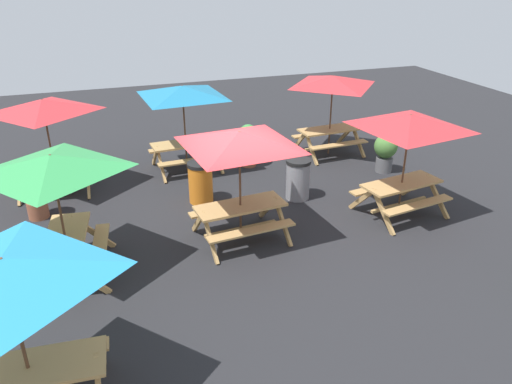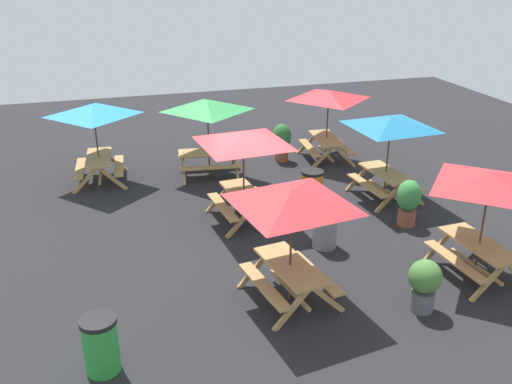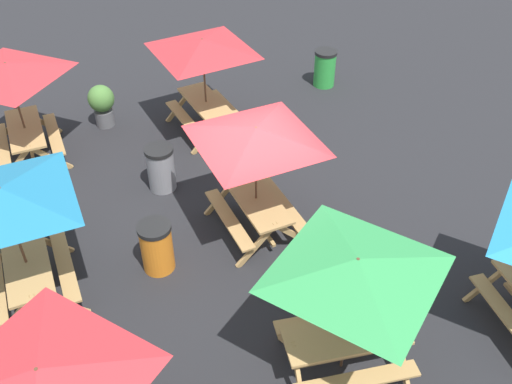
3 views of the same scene
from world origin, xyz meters
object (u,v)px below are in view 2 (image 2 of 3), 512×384
at_px(picnic_table_1, 208,111).
at_px(picnic_table_3, 390,128).
at_px(potted_plant_0, 408,200).
at_px(potted_plant_2, 282,140).
at_px(picnic_table_5, 489,187).
at_px(trash_bin_gray, 325,227).
at_px(trash_bin_green, 101,345).
at_px(picnic_table_2, 243,145).
at_px(trash_bin_orange, 312,188).
at_px(picnic_table_0, 292,206).
at_px(picnic_table_6, 328,100).
at_px(picnic_table_4, 94,116).
at_px(potted_plant_1, 424,282).

distance_m(picnic_table_1, picnic_table_3, 5.22).
xyz_separation_m(picnic_table_3, potted_plant_0, (-1.67, 0.29, -1.33)).
distance_m(picnic_table_1, potted_plant_2, 2.91).
distance_m(picnic_table_5, potted_plant_2, 8.17).
distance_m(trash_bin_gray, trash_bin_green, 5.83).
height_order(picnic_table_2, picnic_table_5, same).
height_order(picnic_table_3, trash_bin_orange, picnic_table_3).
height_order(picnic_table_0, potted_plant_0, picnic_table_0).
relative_size(picnic_table_5, trash_bin_gray, 2.38).
bearing_deg(picnic_table_6, trash_bin_gray, 162.13).
distance_m(picnic_table_0, picnic_table_3, 5.74).
relative_size(picnic_table_6, potted_plant_2, 1.91).
relative_size(picnic_table_4, potted_plant_1, 2.24).
bearing_deg(picnic_table_3, potted_plant_0, 166.28).
bearing_deg(picnic_table_3, trash_bin_orange, 83.37).
distance_m(picnic_table_4, picnic_table_5, 10.56).
xyz_separation_m(trash_bin_green, trash_bin_orange, (5.12, -5.63, 0.00)).
distance_m(picnic_table_5, picnic_table_6, 7.54).
distance_m(picnic_table_3, picnic_table_4, 8.18).
bearing_deg(potted_plant_0, picnic_table_2, 69.48).
bearing_deg(picnic_table_6, picnic_table_0, 157.56).
bearing_deg(trash_bin_green, picnic_table_5, -83.94).
bearing_deg(picnic_table_6, potted_plant_1, 174.69).
bearing_deg(potted_plant_0, picnic_table_0, 120.48).
relative_size(picnic_table_1, trash_bin_gray, 2.38).
bearing_deg(potted_plant_0, picnic_table_3, -9.88).
bearing_deg(trash_bin_orange, picnic_table_5, -155.74).
height_order(picnic_table_4, trash_bin_gray, picnic_table_4).
height_order(trash_bin_green, potted_plant_0, potted_plant_0).
height_order(picnic_table_5, potted_plant_1, picnic_table_5).
xyz_separation_m(picnic_table_6, potted_plant_2, (0.38, 1.39, -1.30)).
height_order(picnic_table_2, trash_bin_green, picnic_table_2).
relative_size(picnic_table_6, potted_plant_1, 2.24).
distance_m(picnic_table_0, picnic_table_1, 7.00).
xyz_separation_m(picnic_table_3, potted_plant_2, (3.70, 1.71, -1.30)).
relative_size(picnic_table_1, potted_plant_2, 1.91).
bearing_deg(potted_plant_2, potted_plant_0, -165.16).
bearing_deg(picnic_table_5, picnic_table_3, -5.65).
xyz_separation_m(trash_bin_gray, trash_bin_green, (-2.89, 5.07, 0.00)).
bearing_deg(picnic_table_2, potted_plant_2, -35.87).
xyz_separation_m(picnic_table_6, trash_bin_green, (-8.34, 7.41, -1.49)).
xyz_separation_m(picnic_table_4, trash_bin_green, (-8.48, 0.32, -1.49)).
height_order(picnic_table_6, potted_plant_1, picnic_table_6).
bearing_deg(picnic_table_4, trash_bin_orange, -118.13).
bearing_deg(picnic_table_4, potted_plant_0, -121.59).
distance_m(picnic_table_1, potted_plant_1, 8.49).
xyz_separation_m(picnic_table_2, picnic_table_6, (3.58, -3.74, 0.00)).
height_order(picnic_table_3, potted_plant_2, picnic_table_3).
xyz_separation_m(picnic_table_4, potted_plant_0, (-5.13, -7.12, -1.33)).
bearing_deg(potted_plant_1, picnic_table_5, -65.84).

